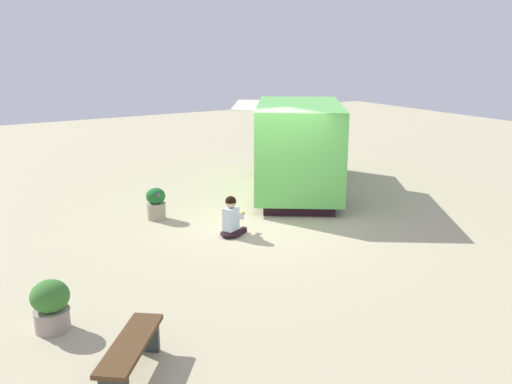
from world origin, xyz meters
The scene contains 6 objects.
ground_plane centered at (0.00, 0.00, 0.00)m, with size 40.00×40.00×0.00m, color #B6AB88.
food_truck centered at (2.22, -2.29, 1.18)m, with size 5.81×4.93×2.47m.
person_customer centered at (-0.23, 1.14, 0.35)m, with size 0.62×0.79×0.88m.
planter_flowering_near centered at (1.70, 2.08, 0.38)m, with size 0.45×0.45×0.74m.
planter_flowering_far centered at (-2.46, 5.30, 0.39)m, with size 0.55×0.55×0.76m.
plaza_bench centered at (-4.17, 4.72, 0.35)m, with size 1.42×1.24×0.47m.
Camera 1 is at (-10.20, 6.58, 4.00)m, focal length 39.44 mm.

